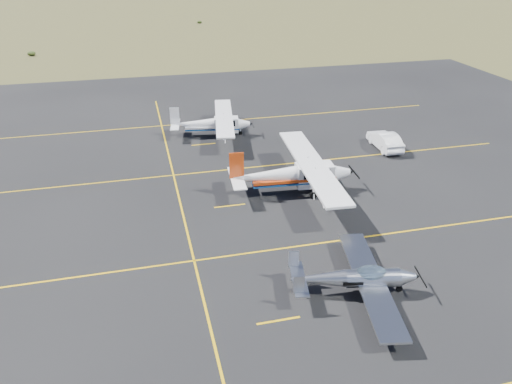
{
  "coord_description": "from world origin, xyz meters",
  "views": [
    {
      "loc": [
        -8.09,
        -19.84,
        15.01
      ],
      "look_at": [
        -1.67,
        5.93,
        1.6
      ],
      "focal_mm": 35.0,
      "sensor_mm": 36.0,
      "label": 1
    }
  ],
  "objects_px": {
    "aircraft_cessna": "(293,173)",
    "sedan": "(385,140)",
    "aircraft_low_wing": "(357,278)",
    "aircraft_plain": "(212,123)"
  },
  "relations": [
    {
      "from": "aircraft_low_wing",
      "to": "aircraft_plain",
      "type": "height_order",
      "value": "aircraft_plain"
    },
    {
      "from": "aircraft_plain",
      "to": "sedan",
      "type": "bearing_deg",
      "value": -16.61
    },
    {
      "from": "aircraft_cessna",
      "to": "aircraft_plain",
      "type": "distance_m",
      "value": 12.41
    },
    {
      "from": "aircraft_cessna",
      "to": "sedan",
      "type": "xyz_separation_m",
      "value": [
        9.57,
        5.7,
        -0.67
      ]
    },
    {
      "from": "aircraft_low_wing",
      "to": "aircraft_cessna",
      "type": "distance_m",
      "value": 10.94
    },
    {
      "from": "aircraft_low_wing",
      "to": "sedan",
      "type": "distance_m",
      "value": 19.35
    },
    {
      "from": "aircraft_cessna",
      "to": "sedan",
      "type": "relative_size",
      "value": 2.9
    },
    {
      "from": "aircraft_plain",
      "to": "sedan",
      "type": "distance_m",
      "value": 14.39
    },
    {
      "from": "aircraft_low_wing",
      "to": "aircraft_cessna",
      "type": "height_order",
      "value": "aircraft_cessna"
    },
    {
      "from": "aircraft_low_wing",
      "to": "aircraft_cessna",
      "type": "relative_size",
      "value": 0.68
    }
  ]
}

